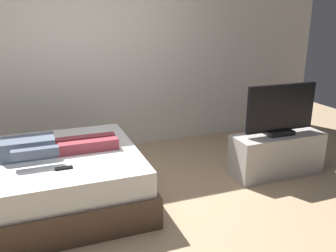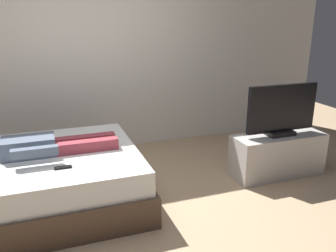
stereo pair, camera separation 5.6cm
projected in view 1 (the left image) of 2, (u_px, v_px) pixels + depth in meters
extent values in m
plane|color=tan|center=(129.00, 217.00, 3.32)|extent=(10.00, 10.00, 0.00)
cube|color=silver|center=(118.00, 48.00, 4.78)|extent=(6.40, 0.10, 2.80)
cube|color=brown|center=(45.00, 192.00, 3.48)|extent=(1.91, 1.61, 0.30)
cube|color=white|center=(42.00, 167.00, 3.40)|extent=(1.83, 1.53, 0.24)
cube|color=slate|center=(29.00, 147.00, 3.32)|extent=(0.48, 0.28, 0.18)
cube|color=#993842|center=(88.00, 146.00, 3.44)|extent=(0.60, 0.11, 0.11)
cube|color=#993842|center=(86.00, 141.00, 3.58)|extent=(0.60, 0.11, 0.11)
cube|color=slate|center=(35.00, 153.00, 3.08)|extent=(0.40, 0.08, 0.08)
cube|color=black|center=(64.00, 168.00, 3.06)|extent=(0.15, 0.04, 0.02)
cube|color=#B7B2AD|center=(276.00, 154.00, 4.16)|extent=(1.10, 0.40, 0.50)
cube|color=black|center=(279.00, 132.00, 4.08)|extent=(0.32, 0.20, 0.05)
cube|color=black|center=(281.00, 108.00, 3.99)|extent=(0.88, 0.05, 0.54)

